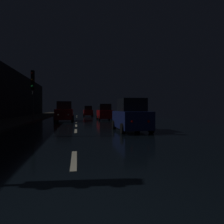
# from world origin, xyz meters

# --- Properties ---
(ground) EXTENTS (25.49, 84.00, 0.02)m
(ground) POSITION_xyz_m (0.00, 24.50, -0.01)
(ground) COLOR black
(sidewalk_left) EXTENTS (4.40, 84.00, 0.15)m
(sidewalk_left) POSITION_xyz_m (-6.55, 24.50, 0.07)
(sidewalk_left) COLOR #38332B
(sidewalk_left) RESTS_ON ground
(lane_centerline) EXTENTS (0.16, 36.16, 0.01)m
(lane_centerline) POSITION_xyz_m (0.00, 19.06, 0.01)
(lane_centerline) COLOR beige
(lane_centerline) RESTS_ON ground
(traffic_light_far_left) EXTENTS (0.32, 0.46, 5.18)m
(traffic_light_far_left) POSITION_xyz_m (-4.25, 18.63, 3.79)
(traffic_light_far_left) COLOR #38383A
(traffic_light_far_left) RESTS_ON ground
(car_approaching_headlights) EXTENTS (2.01, 4.35, 2.19)m
(car_approaching_headlights) POSITION_xyz_m (-1.31, 20.80, 1.00)
(car_approaching_headlights) COLOR maroon
(car_approaching_headlights) RESTS_ON ground
(car_distant_taillights) EXTENTS (1.70, 3.69, 1.86)m
(car_distant_taillights) POSITION_xyz_m (2.02, 34.49, 0.85)
(car_distant_taillights) COLOR maroon
(car_distant_taillights) RESTS_ON ground
(car_parked_right_near) EXTENTS (1.88, 4.07, 2.05)m
(car_parked_right_near) POSITION_xyz_m (3.45, 9.76, 0.94)
(car_parked_right_near) COLOR #141E51
(car_parked_right_near) RESTS_ON ground
(car_parked_right_far) EXTENTS (1.80, 3.91, 1.97)m
(car_parked_right_far) POSITION_xyz_m (3.45, 22.49, 0.90)
(car_parked_right_far) COLOR maroon
(car_parked_right_far) RESTS_ON ground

